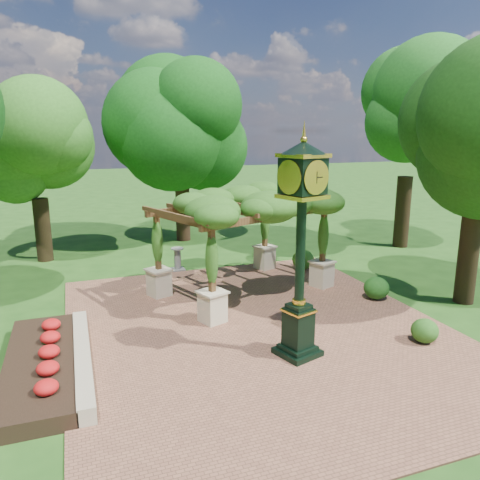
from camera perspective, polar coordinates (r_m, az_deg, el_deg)
name	(u,v)px	position (r m, az deg, el deg)	size (l,w,h in m)	color
ground	(273,345)	(12.25, 4.09, -12.63)	(120.00, 120.00, 0.00)	#1E4714
brick_plaza	(259,329)	(13.07, 2.28, -10.77)	(10.00, 12.00, 0.04)	brown
border_wall	(83,358)	(11.73, -18.63, -13.47)	(0.35, 5.00, 0.40)	#C6B793
flower_bed	(41,365)	(11.77, -23.12, -13.87)	(1.50, 5.00, 0.36)	red
pedestal_clock	(301,231)	(10.73, 7.47, 1.06)	(1.28, 1.28, 5.18)	black
pergola	(243,208)	(15.26, 0.36, 3.90)	(6.41, 5.19, 3.49)	beige
sundial	(178,261)	(18.32, -7.62, -2.53)	(0.52, 0.52, 0.92)	gray
shrub_front	(425,331)	(13.03, 21.59, -10.24)	(0.69, 0.69, 0.62)	#255518
shrub_mid	(376,288)	(15.71, 16.29, -5.64)	(0.80, 0.80, 0.72)	#1B4C15
shrub_back	(303,260)	(18.43, 7.70, -2.38)	(0.85, 0.85, 0.77)	#2F611C
tree_west_far	(35,148)	(20.71, -23.72, 10.18)	(3.39, 3.39, 6.79)	black
tree_north	(181,130)	(22.99, -7.26, 13.17)	(4.56, 4.56, 7.82)	#362115
tree_east_far	(410,119)	(22.79, 20.01, 13.67)	(4.54, 4.54, 8.48)	#322213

